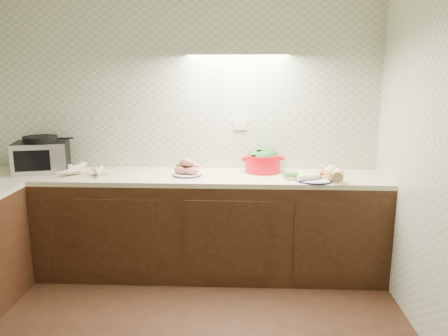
{
  "coord_description": "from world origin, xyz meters",
  "views": [
    {
      "loc": [
        0.57,
        -2.18,
        1.77
      ],
      "look_at": [
        0.43,
        1.25,
        1.02
      ],
      "focal_mm": 35.0,
      "sensor_mm": 36.0,
      "label": 1
    }
  ],
  "objects_px": {
    "toaster_oven": "(41,155)",
    "onion_bowl": "(185,168)",
    "dutch_oven": "(263,160)",
    "parsnip_pile": "(84,170)",
    "sweet_potato_plate": "(187,169)",
    "veg_plate": "(322,175)"
  },
  "relations": [
    {
      "from": "toaster_oven",
      "to": "onion_bowl",
      "type": "distance_m",
      "value": 1.29
    },
    {
      "from": "sweet_potato_plate",
      "to": "onion_bowl",
      "type": "height_order",
      "value": "sweet_potato_plate"
    },
    {
      "from": "parsnip_pile",
      "to": "onion_bowl",
      "type": "bearing_deg",
      "value": 7.56
    },
    {
      "from": "dutch_oven",
      "to": "veg_plate",
      "type": "xyz_separation_m",
      "value": [
        0.47,
        -0.33,
        -0.06
      ]
    },
    {
      "from": "toaster_oven",
      "to": "sweet_potato_plate",
      "type": "relative_size",
      "value": 1.99
    },
    {
      "from": "toaster_oven",
      "to": "dutch_oven",
      "type": "height_order",
      "value": "toaster_oven"
    },
    {
      "from": "sweet_potato_plate",
      "to": "dutch_oven",
      "type": "bearing_deg",
      "value": 13.88
    },
    {
      "from": "sweet_potato_plate",
      "to": "onion_bowl",
      "type": "bearing_deg",
      "value": 104.4
    },
    {
      "from": "toaster_oven",
      "to": "onion_bowl",
      "type": "xyz_separation_m",
      "value": [
        1.28,
        0.05,
        -0.11
      ]
    },
    {
      "from": "dutch_oven",
      "to": "parsnip_pile",
      "type": "bearing_deg",
      "value": 179.6
    },
    {
      "from": "onion_bowl",
      "to": "veg_plate",
      "type": "relative_size",
      "value": 0.26
    },
    {
      "from": "toaster_oven",
      "to": "sweet_potato_plate",
      "type": "xyz_separation_m",
      "value": [
        1.32,
        -0.08,
        -0.1
      ]
    },
    {
      "from": "toaster_oven",
      "to": "veg_plate",
      "type": "relative_size",
      "value": 1.02
    },
    {
      "from": "toaster_oven",
      "to": "onion_bowl",
      "type": "height_order",
      "value": "toaster_oven"
    },
    {
      "from": "sweet_potato_plate",
      "to": "dutch_oven",
      "type": "distance_m",
      "value": 0.68
    },
    {
      "from": "sweet_potato_plate",
      "to": "veg_plate",
      "type": "xyz_separation_m",
      "value": [
        1.13,
        -0.16,
        -0.0
      ]
    },
    {
      "from": "onion_bowl",
      "to": "veg_plate",
      "type": "xyz_separation_m",
      "value": [
        1.16,
        -0.29,
        0.01
      ]
    },
    {
      "from": "parsnip_pile",
      "to": "sweet_potato_plate",
      "type": "xyz_separation_m",
      "value": [
        0.92,
        -0.01,
        0.02
      ]
    },
    {
      "from": "parsnip_pile",
      "to": "sweet_potato_plate",
      "type": "bearing_deg",
      "value": -0.82
    },
    {
      "from": "sweet_potato_plate",
      "to": "veg_plate",
      "type": "height_order",
      "value": "sweet_potato_plate"
    },
    {
      "from": "parsnip_pile",
      "to": "onion_bowl",
      "type": "xyz_separation_m",
      "value": [
        0.88,
        0.12,
        0.0
      ]
    },
    {
      "from": "toaster_oven",
      "to": "onion_bowl",
      "type": "bearing_deg",
      "value": -12.51
    }
  ]
}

